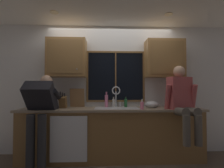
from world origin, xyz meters
TOP-DOWN VIEW (x-y plane):
  - back_wall at (0.00, 0.06)m, footprint 5.62×0.12m
  - ceiling_downlight_left at (-0.97, -0.60)m, footprint 0.14×0.14m
  - ceiling_downlight_right at (0.97, -0.60)m, footprint 0.14×0.14m
  - window_glass at (0.10, -0.01)m, footprint 1.10×0.02m
  - window_frame_top at (0.10, -0.02)m, footprint 1.17×0.02m
  - window_frame_bottom at (0.10, -0.02)m, footprint 1.17×0.02m
  - window_frame_left at (-0.47, -0.02)m, footprint 0.04×0.02m
  - window_frame_right at (0.66, -0.02)m, footprint 0.03×0.02m
  - window_mullion_center at (0.10, -0.02)m, footprint 0.02×0.02m
  - lower_cabinet_run at (0.00, -0.29)m, footprint 3.22×0.58m
  - countertop at (0.00, -0.31)m, footprint 3.28×0.62m
  - dishwasher_front at (-0.71, -0.61)m, footprint 0.60×0.02m
  - upper_cabinet_left at (-0.85, -0.17)m, footprint 0.72×0.36m
  - upper_cabinet_right at (1.04, -0.17)m, footprint 0.72×0.36m
  - sink at (0.10, -0.30)m, footprint 0.80×0.46m
  - faucet at (0.10, -0.12)m, footprint 0.18×0.09m
  - person_standing at (-1.17, -0.59)m, footprint 0.53×0.71m
  - person_sitting_on_counter at (1.19, -0.57)m, footprint 0.54×0.64m
  - knife_block at (-0.89, -0.25)m, footprint 0.12×0.18m
  - cutting_board at (-0.66, -0.09)m, footprint 0.28×0.10m
  - mixing_bowl at (0.76, -0.26)m, footprint 0.26×0.26m
  - soap_dispenser at (0.52, -0.50)m, footprint 0.06×0.07m
  - bottle_green_glass at (0.28, -0.13)m, footprint 0.06×0.06m
  - bottle_tall_clear at (-0.09, -0.12)m, footprint 0.06×0.06m
  - bottle_amber_small at (0.05, -0.08)m, footprint 0.05×0.05m

SIDE VIEW (x-z plane):
  - lower_cabinet_run at x=0.00m, z-range 0.00..0.88m
  - dishwasher_front at x=-0.71m, z-range 0.09..0.83m
  - sink at x=0.10m, z-range 0.72..0.93m
  - countertop at x=0.00m, z-range 0.88..0.92m
  - person_standing at x=-1.17m, z-range 0.19..1.70m
  - mixing_bowl at x=0.76m, z-range 0.91..1.04m
  - soap_dispenser at x=0.52m, z-range 0.90..1.08m
  - bottle_amber_small at x=0.05m, z-range 0.90..1.10m
  - bottle_green_glass at x=0.28m, z-range 0.90..1.10m
  - knife_block at x=-0.89m, z-range 0.87..1.19m
  - window_frame_bottom at x=0.10m, z-range 1.01..1.05m
  - bottle_tall_clear at x=-0.09m, z-range 0.89..1.20m
  - cutting_board at x=-0.66m, z-range 0.92..1.28m
  - person_sitting_on_counter at x=1.19m, z-range 0.47..1.73m
  - faucet at x=0.10m, z-range 0.97..1.37m
  - back_wall at x=0.00m, z-range 0.00..2.55m
  - window_glass at x=0.10m, z-range 1.05..2.00m
  - window_frame_left at x=-0.47m, z-range 1.05..2.00m
  - window_frame_right at x=0.66m, z-range 1.05..2.00m
  - window_mullion_center at x=0.10m, z-range 1.05..2.00m
  - upper_cabinet_left at x=-0.85m, z-range 1.50..2.22m
  - upper_cabinet_right at x=1.04m, z-range 1.50..2.22m
  - window_frame_top at x=0.10m, z-range 2.00..2.04m
  - ceiling_downlight_left at x=-0.97m, z-range 2.54..2.55m
  - ceiling_downlight_right at x=0.97m, z-range 2.54..2.55m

